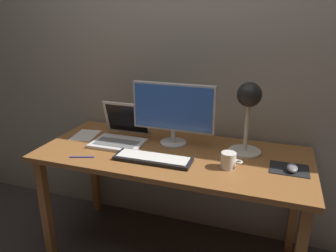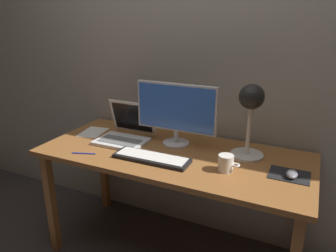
# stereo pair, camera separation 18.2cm
# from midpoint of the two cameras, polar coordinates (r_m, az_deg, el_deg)

# --- Properties ---
(back_wall) EXTENTS (4.80, 0.06, 2.60)m
(back_wall) POSITION_cam_midpoint_polar(r_m,az_deg,el_deg) (2.14, 8.01, 13.21)
(back_wall) COLOR #9E998E
(back_wall) RESTS_ON ground
(desk) EXTENTS (1.60, 0.70, 0.74)m
(desk) POSITION_cam_midpoint_polar(r_m,az_deg,el_deg) (1.95, 3.58, -6.85)
(desk) COLOR #935B2D
(desk) RESTS_ON ground
(monitor) EXTENTS (0.52, 0.17, 0.39)m
(monitor) POSITION_cam_midpoint_polar(r_m,az_deg,el_deg) (1.96, 4.12, 2.70)
(monitor) COLOR silver
(monitor) RESTS_ON desk
(keyboard_main) EXTENTS (0.44, 0.14, 0.03)m
(keyboard_main) POSITION_cam_midpoint_polar(r_m,az_deg,el_deg) (1.82, -0.05, -5.74)
(keyboard_main) COLOR black
(keyboard_main) RESTS_ON desk
(laptop) EXTENTS (0.32, 0.30, 0.24)m
(laptop) POSITION_cam_midpoint_polar(r_m,az_deg,el_deg) (2.09, -4.91, -0.69)
(laptop) COLOR silver
(laptop) RESTS_ON desk
(desk_lamp) EXTENTS (0.19, 0.19, 0.42)m
(desk_lamp) POSITION_cam_midpoint_polar(r_m,az_deg,el_deg) (1.85, 17.23, 3.08)
(desk_lamp) COLOR beige
(desk_lamp) RESTS_ON desk
(mousepad) EXTENTS (0.20, 0.16, 0.00)m
(mousepad) POSITION_cam_midpoint_polar(r_m,az_deg,el_deg) (1.80, 23.51, -8.05)
(mousepad) COLOR black
(mousepad) RESTS_ON desk
(mouse) EXTENTS (0.06, 0.10, 0.03)m
(mouse) POSITION_cam_midpoint_polar(r_m,az_deg,el_deg) (1.78, 23.96, -7.87)
(mouse) COLOR slate
(mouse) RESTS_ON mousepad
(coffee_mug) EXTENTS (0.12, 0.08, 0.09)m
(coffee_mug) POSITION_cam_midpoint_polar(r_m,az_deg,el_deg) (1.73, 13.29, -6.51)
(coffee_mug) COLOR white
(coffee_mug) RESTS_ON desk
(paper_sheet_near_mouse) EXTENTS (0.18, 0.23, 0.00)m
(paper_sheet_near_mouse) POSITION_cam_midpoint_polar(r_m,az_deg,el_deg) (2.27, -11.00, -1.13)
(paper_sheet_near_mouse) COLOR white
(paper_sheet_near_mouse) RESTS_ON desk
(pen) EXTENTS (0.14, 0.05, 0.01)m
(pen) POSITION_cam_midpoint_polar(r_m,az_deg,el_deg) (1.94, -12.16, -4.83)
(pen) COLOR #2633A5
(pen) RESTS_ON desk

